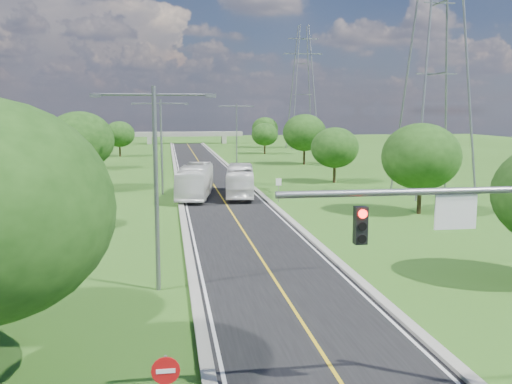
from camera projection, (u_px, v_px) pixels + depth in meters
ground at (209, 177)px, 76.23m from camera, size 260.00×260.00×0.00m
road at (206, 172)px, 82.09m from camera, size 8.00×150.00×0.06m
curb_left at (176, 172)px, 81.43m from camera, size 0.50×150.00×0.22m
curb_right at (235, 171)px, 82.73m from camera, size 0.50×150.00×0.22m
signal_mast at (489, 248)px, 16.43m from camera, size 8.54×0.33×7.20m
do_not_enter_left at (166, 382)px, 14.95m from camera, size 0.76×0.11×2.50m
speed_limit_sign at (279, 186)px, 55.26m from camera, size 0.55×0.09×2.40m
overpass at (187, 135)px, 154.13m from camera, size 30.00×3.00×3.20m
streetlight_near_left at (156, 171)px, 27.52m from camera, size 5.90×0.25×10.00m
streetlight_mid_left at (161, 139)px, 59.80m from camera, size 5.90×0.25×10.00m
streetlight_far_right at (237, 128)px, 93.91m from camera, size 5.90×0.25×10.00m
power_tower_near at (437, 60)px, 58.05m from camera, size 9.00×6.40×28.00m
power_tower_far at (303, 88)px, 132.02m from camera, size 9.00×6.40×28.00m
tree_lb at (22, 168)px, 41.82m from camera, size 6.30×6.30×7.33m
tree_lc at (80, 140)px, 63.36m from camera, size 7.56×7.56×8.79m
tree_ld at (90, 137)px, 86.62m from camera, size 6.72×6.72×7.82m
tree_le at (119, 134)px, 110.56m from camera, size 5.88×5.88×6.84m
tree_rb at (421, 157)px, 48.63m from camera, size 6.72×6.72×7.82m
tree_rc at (335, 148)px, 70.08m from camera, size 5.88×5.88×6.84m
tree_rd at (304, 133)px, 93.73m from camera, size 7.14×7.14×8.30m
tree_re at (265, 134)px, 117.00m from camera, size 5.46×5.46×6.35m
tree_rf at (265, 128)px, 137.01m from camera, size 6.30×6.30×7.33m
bus_outbound at (240, 181)px, 59.09m from camera, size 4.12×11.57×3.15m
bus_inbound at (195, 181)px, 58.30m from camera, size 4.56×12.13×3.30m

